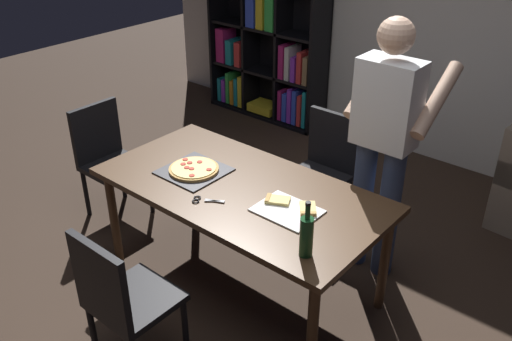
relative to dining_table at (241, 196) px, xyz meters
name	(u,v)px	position (x,y,z in m)	size (l,w,h in m)	color
ground_plane	(242,281)	(0.00, 0.00, -0.68)	(12.00, 12.00, 0.00)	#38281E
back_wall	(436,7)	(0.00, 2.60, 0.72)	(6.40, 0.10, 2.80)	silver
dining_table	(241,196)	(0.00, 0.00, 0.00)	(1.83, 0.93, 0.75)	#4C331E
chair_near_camera	(121,297)	(0.00, -0.95, -0.17)	(0.42, 0.42, 0.90)	black
chair_far_side	(324,164)	(0.00, 0.95, -0.17)	(0.42, 0.42, 0.90)	black
chair_left_end	(107,154)	(-1.40, 0.00, -0.17)	(0.42, 0.42, 0.90)	black
bookshelf	(268,30)	(-1.70, 2.37, 0.28)	(1.40, 0.35, 1.95)	black
person_serving_pizza	(385,137)	(0.57, 0.73, 0.32)	(0.55, 0.54, 1.75)	#38476B
pepperoni_pizza_on_tray	(194,170)	(-0.36, -0.05, 0.08)	(0.38, 0.38, 0.04)	#2D2D33
pizza_slices_on_towel	(289,208)	(0.39, -0.02, 0.08)	(0.36, 0.30, 0.03)	white
wine_bottle	(306,236)	(0.71, -0.30, 0.19)	(0.07, 0.07, 0.32)	#194723
kitchen_scissors	(203,200)	(-0.06, -0.27, 0.07)	(0.19, 0.15, 0.01)	silver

